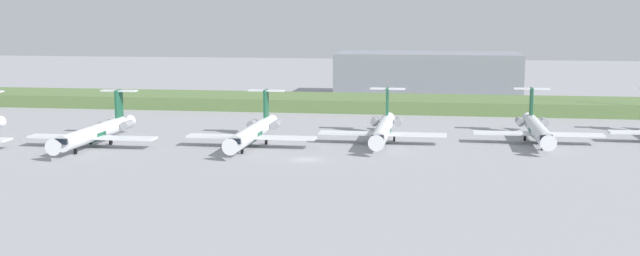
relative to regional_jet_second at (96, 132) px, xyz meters
name	(u,v)px	position (x,y,z in m)	size (l,w,h in m)	color
ground_plane	(332,132)	(38.82, 23.08, -2.54)	(500.00, 500.00, 0.00)	#939399
grass_berm	(353,103)	(38.82, 60.82, -1.02)	(320.00, 20.00, 3.04)	#597542
regional_jet_second	(96,132)	(0.00, 0.00, 0.00)	(22.81, 31.00, 9.00)	silver
regional_jet_third	(253,132)	(27.38, 4.55, 0.00)	(22.81, 31.00, 9.00)	silver
regional_jet_fourth	(383,129)	(49.82, 11.65, 0.00)	(22.81, 31.00, 9.00)	silver
regional_jet_fifth	(537,129)	(77.38, 15.85, 0.00)	(22.81, 31.00, 9.00)	silver
distant_hangar	(428,75)	(56.39, 92.04, 3.64)	(50.40, 23.92, 12.36)	gray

